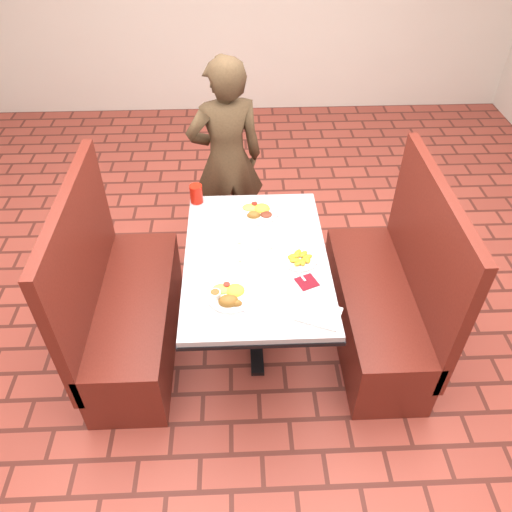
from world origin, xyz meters
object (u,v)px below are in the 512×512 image
Objects in this scene: far_dinner_plate at (258,210)px; red_tumbler at (196,194)px; booth_bench_left at (126,311)px; diner_person at (226,160)px; dining_table at (256,269)px; plantain_plate at (300,259)px; booth_bench_right at (384,303)px; near_dinner_plate at (229,294)px.

red_tumbler reaches higher than far_dinner_plate.
diner_person reaches higher than booth_bench_left.
booth_bench_left reaches higher than dining_table.
red_tumbler is (-0.36, 0.54, 0.16)m from dining_table.
far_dinner_plate reaches higher than plantain_plate.
dining_table is 1.01× the size of booth_bench_left.
booth_bench_left and booth_bench_right have the same top height.
diner_person is at bearing 69.48° from red_tumbler.
near_dinner_plate reaches higher than plantain_plate.
diner_person is (-0.17, 1.04, 0.10)m from dining_table.
near_dinner_plate reaches higher than dining_table.
booth_bench_right is at bearing 0.00° from dining_table.
dining_table is 5.07× the size of near_dinner_plate.
dining_table is 0.86m from booth_bench_right.
plantain_plate is at bearing -11.56° from dining_table.
red_tumbler reaches higher than plantain_plate.
dining_table is 0.67m from red_tumbler.
red_tumbler is (-1.15, 0.54, 0.48)m from booth_bench_right.
booth_bench_left is 0.80× the size of diner_person.
booth_bench_right reaches higher than dining_table.
booth_bench_right is 5.02× the size of near_dinner_plate.
dining_table is 0.27m from plantain_plate.
near_dinner_plate reaches higher than far_dinner_plate.
near_dinner_plate is at bearing -145.62° from plantain_plate.
near_dinner_plate is 0.47m from plantain_plate.
red_tumbler is at bearing 50.74° from booth_bench_left.
booth_bench_right is at bearing 18.40° from near_dinner_plate.
booth_bench_left is 6.15× the size of plantain_plate.
booth_bench_left is 9.96× the size of red_tumbler.
red_tumbler is (0.44, 0.54, 0.48)m from booth_bench_left.
dining_table is at bearing 84.96° from diner_person.
far_dinner_plate is at bearing 92.86° from diner_person.
far_dinner_plate is at bearing 86.04° from dining_table.
plantain_plate is at bearing -44.75° from red_tumbler.
booth_bench_left reaches higher than plantain_plate.
booth_bench_left reaches higher than near_dinner_plate.
diner_person reaches higher than plantain_plate.
plantain_plate is (-0.56, -0.05, 0.43)m from booth_bench_right.
plantain_plate is at bearing -64.86° from far_dinner_plate.
plantain_plate is at bearing 96.29° from diner_person.
booth_bench_right is 1.48m from diner_person.
far_dinner_plate is at bearing 152.45° from booth_bench_right.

